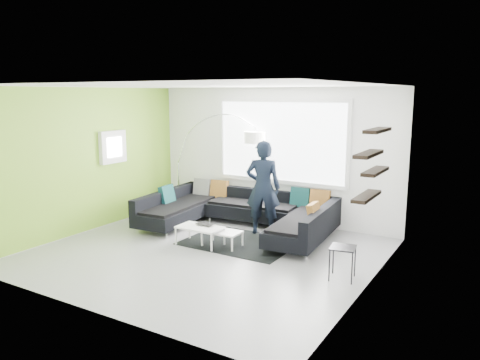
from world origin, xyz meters
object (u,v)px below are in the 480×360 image
at_px(sectional_sofa, 238,214).
at_px(laptop, 203,225).
at_px(arc_lamp, 178,163).
at_px(person, 263,188).
at_px(side_table, 342,263).
at_px(coffee_table, 211,236).

relative_size(sectional_sofa, laptop, 10.07).
distance_m(arc_lamp, person, 2.54).
xyz_separation_m(sectional_sofa, person, (0.49, 0.11, 0.56)).
relative_size(sectional_sofa, side_table, 7.66).
relative_size(arc_lamp, laptop, 6.04).
distance_m(arc_lamp, side_table, 5.01).
xyz_separation_m(sectional_sofa, arc_lamp, (-1.98, 0.66, 0.78)).
distance_m(arc_lamp, laptop, 2.63).
bearing_deg(side_table, coffee_table, 173.80).
bearing_deg(coffee_table, arc_lamp, 139.78).
xyz_separation_m(arc_lamp, laptop, (1.86, -1.69, -0.77)).
relative_size(coffee_table, arc_lamp, 0.46).
xyz_separation_m(coffee_table, side_table, (2.50, -0.27, 0.07)).
bearing_deg(sectional_sofa, side_table, -31.25).
distance_m(side_table, laptop, 2.69).
distance_m(coffee_table, person, 1.42).
bearing_deg(person, coffee_table, 47.35).
relative_size(side_table, laptop, 1.31).
height_order(side_table, laptop, side_table).
bearing_deg(person, laptop, 40.40).
height_order(person, laptop, person).
height_order(coffee_table, laptop, laptop).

